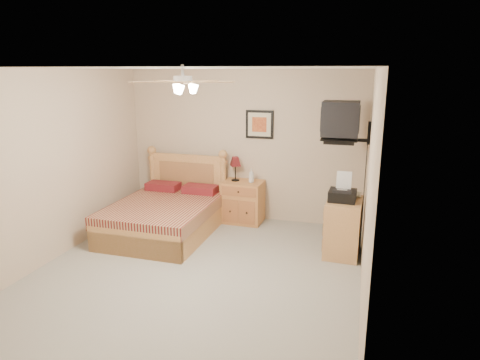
{
  "coord_description": "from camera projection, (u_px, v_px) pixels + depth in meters",
  "views": [
    {
      "loc": [
        1.9,
        -4.56,
        2.48
      ],
      "look_at": [
        0.32,
        0.9,
        1.02
      ],
      "focal_mm": 32.0,
      "sensor_mm": 36.0,
      "label": 1
    }
  ],
  "objects": [
    {
      "name": "nightstand",
      "position": [
        243.0,
        202.0,
        7.14
      ],
      "size": [
        0.66,
        0.5,
        0.7
      ],
      "primitive_type": "cube",
      "rotation": [
        0.0,
        0.0,
        -0.03
      ],
      "color": "#C67540",
      "rests_on": "ground"
    },
    {
      "name": "bed",
      "position": [
        163.0,
        197.0,
        6.53
      ],
      "size": [
        1.44,
        1.88,
        1.21
      ],
      "primitive_type": null,
      "rotation": [
        0.0,
        0.0,
        -0.01
      ],
      "color": "#BC873C",
      "rests_on": "ground"
    },
    {
      "name": "ceiling",
      "position": [
        190.0,
        68.0,
        4.75
      ],
      "size": [
        4.0,
        4.5,
        0.04
      ],
      "primitive_type": "cube",
      "color": "white",
      "rests_on": "ground"
    },
    {
      "name": "wall_tv",
      "position": [
        352.0,
        122.0,
        5.7
      ],
      "size": [
        0.56,
        0.46,
        0.58
      ],
      "primitive_type": null,
      "color": "black",
      "rests_on": "wall_right"
    },
    {
      "name": "lotion_bottle",
      "position": [
        251.0,
        176.0,
        6.97
      ],
      "size": [
        0.1,
        0.1,
        0.23
      ],
      "primitive_type": "imported",
      "rotation": [
        0.0,
        0.0,
        0.14
      ],
      "color": "silver",
      "rests_on": "nightstand"
    },
    {
      "name": "wall_front",
      "position": [
        70.0,
        253.0,
        2.97
      ],
      "size": [
        4.0,
        0.04,
        2.5
      ],
      "primitive_type": "cube",
      "color": "#C7AF93",
      "rests_on": "ground"
    },
    {
      "name": "fax_machine",
      "position": [
        343.0,
        187.0,
        5.7
      ],
      "size": [
        0.37,
        0.39,
        0.38
      ],
      "primitive_type": null,
      "rotation": [
        0.0,
        0.0,
        -0.04
      ],
      "color": "black",
      "rests_on": "dresser"
    },
    {
      "name": "framed_picture",
      "position": [
        260.0,
        124.0,
        6.97
      ],
      "size": [
        0.46,
        0.04,
        0.46
      ],
      "primitive_type": "cube",
      "color": "black",
      "rests_on": "wall_back"
    },
    {
      "name": "magazine_lower",
      "position": [
        346.0,
        195.0,
        5.98
      ],
      "size": [
        0.24,
        0.29,
        0.02
      ],
      "primitive_type": "imported",
      "rotation": [
        0.0,
        0.0,
        0.24
      ],
      "color": "beige",
      "rests_on": "dresser"
    },
    {
      "name": "ceiling_fan",
      "position": [
        183.0,
        82.0,
        4.6
      ],
      "size": [
        1.14,
        1.14,
        0.28
      ],
      "primitive_type": null,
      "color": "silver",
      "rests_on": "ceiling"
    },
    {
      "name": "floor",
      "position": [
        196.0,
        273.0,
        5.37
      ],
      "size": [
        4.5,
        4.5,
        0.0
      ],
      "primitive_type": "plane",
      "color": "gray",
      "rests_on": "ground"
    },
    {
      "name": "table_lamp",
      "position": [
        235.0,
        169.0,
        7.06
      ],
      "size": [
        0.27,
        0.27,
        0.41
      ],
      "primitive_type": null,
      "rotation": [
        0.0,
        0.0,
        -0.26
      ],
      "color": "#551215",
      "rests_on": "nightstand"
    },
    {
      "name": "wall_back",
      "position": [
        244.0,
        146.0,
        7.15
      ],
      "size": [
        4.0,
        0.04,
        2.5
      ],
      "primitive_type": "cube",
      "color": "#C7AF93",
      "rests_on": "ground"
    },
    {
      "name": "wall_right",
      "position": [
        369.0,
        190.0,
        4.52
      ],
      "size": [
        0.04,
        4.5,
        2.5
      ],
      "primitive_type": "cube",
      "color": "#C7AF93",
      "rests_on": "ground"
    },
    {
      "name": "magazine_upper",
      "position": [
        347.0,
        193.0,
        5.98
      ],
      "size": [
        0.23,
        0.28,
        0.02
      ],
      "primitive_type": "imported",
      "rotation": [
        0.0,
        0.0,
        -0.22
      ],
      "color": "tan",
      "rests_on": "magazine_lower"
    },
    {
      "name": "dresser",
      "position": [
        343.0,
        227.0,
        5.86
      ],
      "size": [
        0.49,
        0.68,
        0.78
      ],
      "primitive_type": "cube",
      "rotation": [
        0.0,
        0.0,
        -0.05
      ],
      "color": "#B37F42",
      "rests_on": "ground"
    },
    {
      "name": "wall_left",
      "position": [
        51.0,
        167.0,
        5.6
      ],
      "size": [
        0.04,
        4.5,
        2.5
      ],
      "primitive_type": "cube",
      "color": "#C7AF93",
      "rests_on": "ground"
    }
  ]
}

